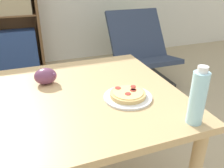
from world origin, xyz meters
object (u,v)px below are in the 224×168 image
(pizza_on_plate, at_px, (128,95))
(grape_bunch, at_px, (46,76))
(lounge_chair_far, at_px, (141,64))
(potted_plant_floor, at_px, (134,35))
(drink_bottle, at_px, (198,97))
(bookshelf, at_px, (11,20))

(pizza_on_plate, height_order, grape_bunch, grape_bunch)
(lounge_chair_far, distance_m, potted_plant_floor, 0.88)
(drink_bottle, height_order, lounge_chair_far, drink_bottle)
(grape_bunch, xyz_separation_m, lounge_chair_far, (1.20, 1.17, -0.52))
(pizza_on_plate, xyz_separation_m, drink_bottle, (0.17, -0.28, 0.10))
(drink_bottle, distance_m, bookshelf, 2.95)
(potted_plant_floor, bearing_deg, grape_bunch, -126.85)
(pizza_on_plate, height_order, lounge_chair_far, lounge_chair_far)
(pizza_on_plate, relative_size, potted_plant_floor, 0.32)
(pizza_on_plate, height_order, bookshelf, bookshelf)
(grape_bunch, bearing_deg, bookshelf, 95.36)
(bookshelf, bearing_deg, pizza_on_plate, -77.58)
(pizza_on_plate, height_order, drink_bottle, drink_bottle)
(grape_bunch, height_order, bookshelf, bookshelf)
(pizza_on_plate, distance_m, grape_bunch, 0.47)
(pizza_on_plate, distance_m, bookshelf, 2.64)
(grape_bunch, relative_size, bookshelf, 0.08)
(lounge_chair_far, bearing_deg, grape_bunch, -134.86)
(grape_bunch, height_order, drink_bottle, drink_bottle)
(potted_plant_floor, bearing_deg, bookshelf, 170.95)
(grape_bunch, relative_size, drink_bottle, 0.49)
(grape_bunch, bearing_deg, pizza_on_plate, -40.95)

